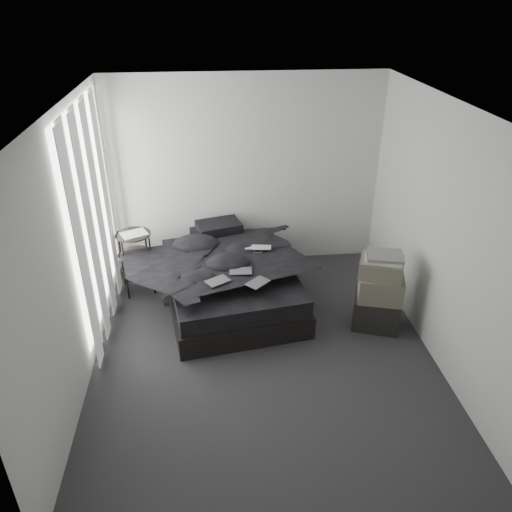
{
  "coord_description": "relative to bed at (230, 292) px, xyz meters",
  "views": [
    {
      "loc": [
        -0.5,
        -4.25,
        3.52
      ],
      "look_at": [
        0.0,
        0.8,
        0.75
      ],
      "focal_mm": 35.0,
      "sensor_mm": 36.0,
      "label": 1
    }
  ],
  "objects": [
    {
      "name": "wall_back",
      "position": [
        0.3,
        1.08,
        1.16
      ],
      "size": [
        3.6,
        0.01,
        2.6
      ],
      "primitive_type": "cube",
      "color": "silver",
      "rests_on": "ground"
    },
    {
      "name": "pillow_lower",
      "position": [
        -0.17,
        0.76,
        0.42
      ],
      "size": [
        0.66,
        0.5,
        0.14
      ],
      "primitive_type": "cube",
      "rotation": [
        0.0,
        0.0,
        0.16
      ],
      "color": "black",
      "rests_on": "mattress"
    },
    {
      "name": "side_stand",
      "position": [
        -1.17,
        0.39,
        0.27
      ],
      "size": [
        0.54,
        0.54,
        0.8
      ],
      "primitive_type": "cylinder",
      "rotation": [
        0.0,
        0.0,
        0.27
      ],
      "color": "black",
      "rests_on": "floor"
    },
    {
      "name": "ceiling",
      "position": [
        0.3,
        -1.02,
        2.46
      ],
      "size": [
        3.6,
        4.2,
        0.01
      ],
      "primitive_type": "cube",
      "color": "white",
      "rests_on": "ground"
    },
    {
      "name": "floor_books",
      "position": [
        -0.78,
        0.06,
        -0.07
      ],
      "size": [
        0.16,
        0.21,
        0.13
      ],
      "primitive_type": "cube",
      "rotation": [
        0.0,
        0.0,
        0.17
      ],
      "color": "black",
      "rests_on": "floor"
    },
    {
      "name": "wall_left",
      "position": [
        -1.5,
        -1.02,
        1.16
      ],
      "size": [
        0.01,
        4.2,
        2.6
      ],
      "primitive_type": "cube",
      "color": "silver",
      "rests_on": "ground"
    },
    {
      "name": "box_mid",
      "position": [
        1.66,
        -0.69,
        0.39
      ],
      "size": [
        0.57,
        0.5,
        0.29
      ],
      "primitive_type": "cube",
      "rotation": [
        0.0,
        0.0,
        -0.27
      ],
      "color": "#5F5B4B",
      "rests_on": "box_lower"
    },
    {
      "name": "box_upper",
      "position": [
        1.65,
        -0.67,
        0.64
      ],
      "size": [
        0.57,
        0.52,
        0.2
      ],
      "primitive_type": "cube",
      "rotation": [
        0.0,
        0.0,
        -0.39
      ],
      "color": "#5F5B4B",
      "rests_on": "box_mid"
    },
    {
      "name": "box_lower",
      "position": [
        1.66,
        -0.67,
        0.06
      ],
      "size": [
        0.62,
        0.55,
        0.38
      ],
      "primitive_type": "cube",
      "rotation": [
        0.0,
        0.0,
        -0.34
      ],
      "color": "black",
      "rests_on": "floor"
    },
    {
      "name": "laptop",
      "position": [
        0.36,
        0.11,
        0.6
      ],
      "size": [
        0.35,
        0.25,
        0.03
      ],
      "primitive_type": "imported",
      "rotation": [
        0.0,
        0.0,
        -0.16
      ],
      "color": "silver",
      "rests_on": "duvet"
    },
    {
      "name": "floor",
      "position": [
        0.3,
        -1.02,
        -0.14
      ],
      "size": [
        3.6,
        4.2,
        0.01
      ],
      "primitive_type": "cube",
      "color": "#2E2D30",
      "rests_on": "ground"
    },
    {
      "name": "duvet",
      "position": [
        0.01,
        -0.05,
        0.47
      ],
      "size": [
        1.73,
        1.92,
        0.23
      ],
      "primitive_type": "imported",
      "rotation": [
        0.0,
        0.0,
        0.16
      ],
      "color": "black",
      "rests_on": "mattress"
    },
    {
      "name": "papers",
      "position": [
        -1.15,
        0.38,
        0.67
      ],
      "size": [
        0.38,
        0.34,
        0.02
      ],
      "primitive_type": "cube",
      "rotation": [
        0.0,
        0.0,
        0.45
      ],
      "color": "white",
      "rests_on": "side_stand"
    },
    {
      "name": "wall_front",
      "position": [
        0.3,
        -3.12,
        1.16
      ],
      "size": [
        3.6,
        0.01,
        2.6
      ],
      "primitive_type": "cube",
      "color": "silver",
      "rests_on": "ground"
    },
    {
      "name": "comic_b",
      "position": [
        0.11,
        -0.38,
        0.59
      ],
      "size": [
        0.26,
        0.18,
        0.01
      ],
      "primitive_type": "cube",
      "rotation": [
        0.0,
        0.0,
        -0.05
      ],
      "color": "black",
      "rests_on": "duvet"
    },
    {
      "name": "art_book_white",
      "position": [
        1.66,
        -0.67,
        0.76
      ],
      "size": [
        0.48,
        0.43,
        0.04
      ],
      "primitive_type": "cube",
      "rotation": [
        0.0,
        0.0,
        -0.34
      ],
      "color": "silver",
      "rests_on": "box_upper"
    },
    {
      "name": "art_book_snake",
      "position": [
        1.66,
        -0.69,
        0.8
      ],
      "size": [
        0.44,
        0.38,
        0.04
      ],
      "primitive_type": "cube",
      "rotation": [
        0.0,
        0.0,
        -0.23
      ],
      "color": "silver",
      "rests_on": "art_book_white"
    },
    {
      "name": "window_left",
      "position": [
        -1.48,
        -0.12,
        1.21
      ],
      "size": [
        0.02,
        2.0,
        2.3
      ],
      "primitive_type": "cube",
      "color": "white",
      "rests_on": "wall_left"
    },
    {
      "name": "mattress",
      "position": [
        0.0,
        0.0,
        0.24
      ],
      "size": [
        1.74,
        2.15,
        0.21
      ],
      "primitive_type": "cube",
      "rotation": [
        0.0,
        0.0,
        0.16
      ],
      "color": "black",
      "rests_on": "bed"
    },
    {
      "name": "bed",
      "position": [
        0.0,
        0.0,
        0.0
      ],
      "size": [
        1.81,
        2.21,
        0.27
      ],
      "primitive_type": "cube",
      "rotation": [
        0.0,
        0.0,
        0.16
      ],
      "color": "black",
      "rests_on": "floor"
    },
    {
      "name": "wall_right",
      "position": [
        2.1,
        -1.02,
        1.16
      ],
      "size": [
        0.01,
        4.2,
        2.6
      ],
      "primitive_type": "cube",
      "color": "silver",
      "rests_on": "ground"
    },
    {
      "name": "comic_a",
      "position": [
        -0.16,
        -0.57,
        0.59
      ],
      "size": [
        0.3,
        0.27,
        0.01
      ],
      "primitive_type": "cube",
      "rotation": [
        0.0,
        0.0,
        0.54
      ],
      "color": "black",
      "rests_on": "duvet"
    },
    {
      "name": "pillow_upper",
      "position": [
        -0.1,
        0.75,
        0.55
      ],
      "size": [
        0.64,
        0.52,
        0.13
      ],
      "primitive_type": "cube",
      "rotation": [
        0.0,
        0.0,
        0.26
      ],
      "color": "black",
      "rests_on": "pillow_lower"
    },
    {
      "name": "curtain_left",
      "position": [
        -1.43,
        -0.12,
        1.14
      ],
      "size": [
        0.06,
        2.12,
        2.48
      ],
      "primitive_type": "cube",
      "color": "white",
      "rests_on": "wall_left"
    },
    {
      "name": "comic_c",
      "position": [
        0.28,
        -0.64,
        0.6
      ],
      "size": [
        0.3,
        0.29,
        0.01
      ],
      "primitive_type": "cube",
      "rotation": [
        0.0,
        0.0,
        0.77
      ],
      "color": "black",
      "rests_on": "duvet"
    }
  ]
}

